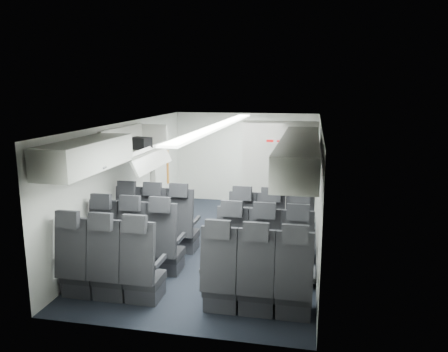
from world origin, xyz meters
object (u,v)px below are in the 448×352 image
at_px(seat_row_mid, 199,250).
at_px(seat_row_front, 213,231).
at_px(galley_unit, 284,166).
at_px(flight_attendant, 253,180).
at_px(seat_row_rear, 181,276).
at_px(boarding_door, 161,171).
at_px(carry_on_bag, 140,143).

bearing_deg(seat_row_mid, seat_row_front, 90.00).
relative_size(galley_unit, flight_attendant, 1.07).
relative_size(seat_row_front, seat_row_rear, 1.00).
relative_size(seat_row_mid, flight_attendant, 1.88).
bearing_deg(galley_unit, boarding_door, -155.72).
relative_size(seat_row_rear, galley_unit, 1.75).
bearing_deg(flight_attendant, seat_row_front, 164.70).
relative_size(boarding_door, carry_on_bag, 5.28).
height_order(seat_row_mid, boarding_door, boarding_door).
bearing_deg(seat_row_mid, seat_row_rear, -90.00).
height_order(seat_row_rear, carry_on_bag, carry_on_bag).
bearing_deg(boarding_door, galley_unit, 24.28).
bearing_deg(carry_on_bag, flight_attendant, 57.35).
distance_m(boarding_door, carry_on_bag, 1.88).
height_order(seat_row_rear, boarding_door, boarding_door).
xyz_separation_m(seat_row_front, galley_unit, (0.95, 3.25, 0.55)).
bearing_deg(seat_row_rear, boarding_door, 112.87).
bearing_deg(seat_row_front, carry_on_bag, 163.40).
distance_m(seat_row_rear, flight_attendant, 3.80).
relative_size(flight_attendant, carry_on_bag, 5.04).
distance_m(seat_row_front, flight_attendant, 2.05).
xyz_separation_m(seat_row_rear, boarding_door, (-1.64, 3.89, 0.55)).
bearing_deg(carry_on_bag, boarding_door, 115.19).
height_order(galley_unit, flight_attendant, galley_unit).
bearing_deg(carry_on_bag, seat_row_front, 0.31).
bearing_deg(seat_row_front, galley_unit, 73.72).
bearing_deg(seat_row_mid, carry_on_bag, 136.69).
bearing_deg(boarding_door, flight_attendant, -3.74).
bearing_deg(seat_row_front, boarding_door, 128.16).
xyz_separation_m(seat_row_front, boarding_door, (-1.64, 2.09, 0.55)).
distance_m(seat_row_front, carry_on_bag, 2.01).
bearing_deg(seat_row_rear, carry_on_bag, 122.21).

